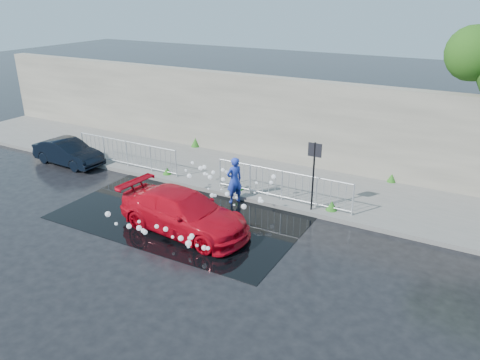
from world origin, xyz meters
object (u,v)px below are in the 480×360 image
Objects in this scene: sign_post at (314,166)px; red_car at (184,212)px; person at (234,180)px; dark_car at (68,152)px.

sign_post is 0.57× the size of red_car.
dark_car is at bearing -60.00° from person.
dark_car is at bearing 77.29° from red_car.
person is at bearing -170.75° from sign_post.
sign_post is at bearing -39.73° from red_car.
person is (0.32, 2.58, 0.20)m from red_car.
dark_car is (-10.82, -0.50, -1.18)m from sign_post.
red_car reaches higher than dark_car.
red_car is 1.33× the size of dark_car.
sign_post reaches higher than red_car.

